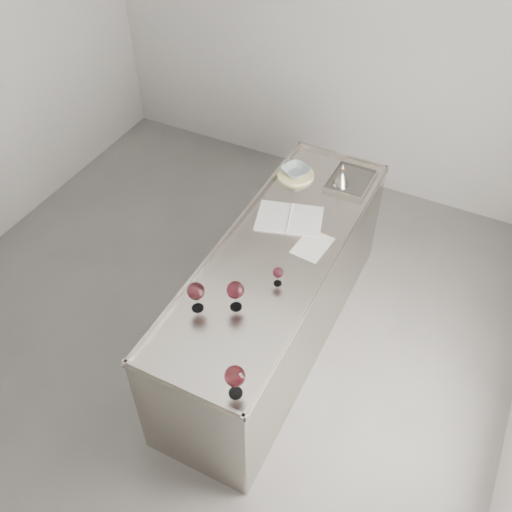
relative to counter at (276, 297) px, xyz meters
The scene contains 11 objects.
room_shell 1.10m from the counter, 148.97° to the right, with size 4.54×5.04×2.84m.
counter is the anchor object (origin of this frame).
wine_glass_left 0.93m from the counter, 108.18° to the right, with size 0.11×0.11×0.21m.
wine_glass_middle 0.83m from the counter, 91.86° to the right, with size 0.11×0.11×0.21m.
wine_glass_right 1.27m from the counter, 76.47° to the right, with size 0.11×0.11×0.22m.
wine_glass_small 0.64m from the counter, 65.20° to the right, with size 0.07×0.07×0.13m.
notebook 0.58m from the counter, 100.86° to the left, with size 0.52×0.43×0.02m.
loose_paper_top 0.53m from the counter, 37.29° to the left, with size 0.20×0.28×0.00m, color silver.
trivet 0.96m from the counter, 105.89° to the left, with size 0.28×0.28×0.02m, color beige.
ceramic_bowl 0.98m from the counter, 105.89° to the left, with size 0.20×0.20×0.05m, color gray.
wine_funnel 1.01m from the counter, 81.90° to the left, with size 0.13×0.13×0.19m.
Camera 1 is at (1.59, -2.18, 3.58)m, focal length 40.00 mm.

